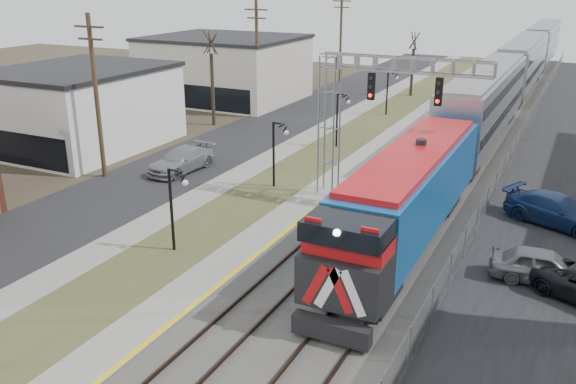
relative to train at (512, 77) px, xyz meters
The scene contains 18 objects.
street_west 29.09m from the train, 125.97° to the right, with size 7.00×120.00×0.04m, color black.
sidewalk 26.71m from the train, 118.08° to the right, with size 2.00×120.00×0.08m, color gray.
grass_median 25.44m from the train, 112.07° to the right, with size 4.00×120.00×0.06m, color #454625.
platform 24.47m from the train, 105.51° to the right, with size 2.00×120.00×0.24m, color gray.
ballast_bed 23.64m from the train, 93.66° to the right, with size 8.00×120.00×0.20m, color #595651.
platform_edge 24.24m from the train, 103.49° to the right, with size 0.24×120.00×0.01m, color gold.
track_near 23.83m from the train, 98.50° to the right, with size 1.58×120.00×0.15m.
track_far 23.57m from the train, 90.00° to the right, with size 1.58×120.00×0.15m.
train is the anchor object (origin of this frame).
signal_gantry 30.85m from the train, 98.01° to the right, with size 9.00×1.07×8.15m.
lampposts 41.26m from the train, 103.32° to the right, with size 0.14×62.14×4.00m.
utility_poles 39.01m from the train, 120.89° to the right, with size 0.28×80.28×10.00m.
fence 23.68m from the train, 83.43° to the right, with size 0.04×120.00×1.60m, color gray.
buildings_west 43.28m from the train, 127.75° to the right, with size 14.00×67.00×7.00m.
bare_trees 26.66m from the train, 132.95° to the right, with size 12.30×42.30×5.95m.
car_lot_d 30.08m from the train, 78.16° to the right, with size 2.18×5.36×1.56m, color navy.
car_lot_e 36.78m from the train, 80.53° to the right, with size 1.71×4.24×1.44m, color slate.
car_street_b 34.52m from the train, 118.17° to the right, with size 2.09×5.13×1.49m, color gray.
Camera 1 is at (12.10, -2.67, 12.10)m, focal length 38.00 mm.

